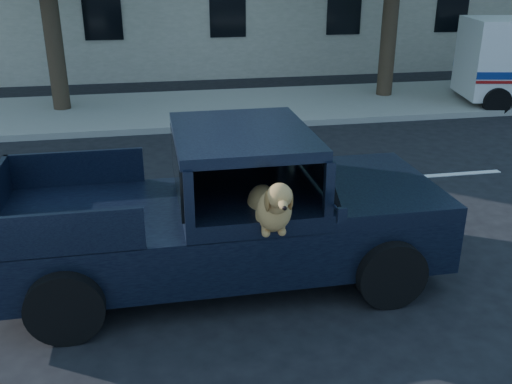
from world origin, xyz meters
The scene contains 4 objects.
ground centered at (0.00, 0.00, 0.00)m, with size 120.00×120.00×0.00m, color black.
far_sidewalk centered at (0.00, 9.20, 0.07)m, with size 60.00×4.00×0.15m, color gray.
lane_stripes centered at (2.00, 3.40, 0.01)m, with size 21.60×0.14×0.01m, color silver, non-canonical shape.
pickup_truck centered at (-1.03, 0.53, 0.65)m, with size 5.38×2.74×1.92m.
Camera 1 is at (-1.74, -5.86, 3.78)m, focal length 40.00 mm.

